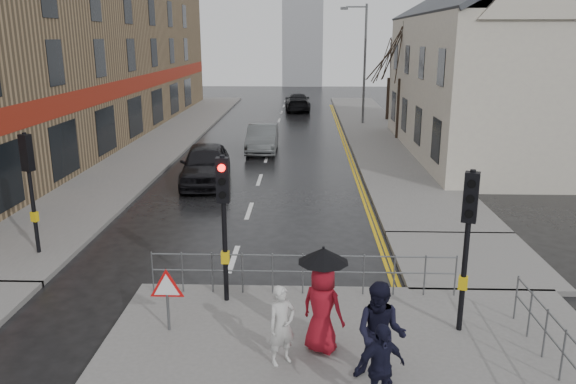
# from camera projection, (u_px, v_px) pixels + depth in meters

# --- Properties ---
(ground) EXTENTS (120.00, 120.00, 0.00)m
(ground) POSITION_uv_depth(u_px,v_px,m) (217.00, 309.00, 12.78)
(ground) COLOR black
(ground) RESTS_ON ground
(left_pavement) EXTENTS (4.00, 44.00, 0.14)m
(left_pavement) POSITION_uv_depth(u_px,v_px,m) (170.00, 135.00, 35.12)
(left_pavement) COLOR #605E5B
(left_pavement) RESTS_ON ground
(right_pavement) EXTENTS (4.00, 40.00, 0.14)m
(right_pavement) POSITION_uv_depth(u_px,v_px,m) (375.00, 131.00, 36.64)
(right_pavement) COLOR #605E5B
(right_pavement) RESTS_ON ground
(pavement_bridge_right) EXTENTS (4.00, 4.20, 0.14)m
(pavement_bridge_right) POSITION_uv_depth(u_px,v_px,m) (468.00, 259.00, 15.45)
(pavement_bridge_right) COLOR #605E5B
(pavement_bridge_right) RESTS_ON ground
(building_left_terrace) EXTENTS (8.00, 42.00, 10.00)m
(building_left_terrace) POSITION_uv_depth(u_px,v_px,m) (69.00, 54.00, 33.01)
(building_left_terrace) COLOR #81694A
(building_left_terrace) RESTS_ON ground
(building_right_cream) EXTENTS (9.00, 16.40, 10.10)m
(building_right_cream) POSITION_uv_depth(u_px,v_px,m) (503.00, 62.00, 28.48)
(building_right_cream) COLOR #B7AE9F
(building_right_cream) RESTS_ON ground
(church_tower) EXTENTS (5.00, 5.00, 18.00)m
(church_tower) POSITION_uv_depth(u_px,v_px,m) (303.00, 12.00, 70.06)
(church_tower) COLOR #93959B
(church_tower) RESTS_ON ground
(traffic_signal_near_left) EXTENTS (0.28, 0.27, 3.40)m
(traffic_signal_near_left) POSITION_uv_depth(u_px,v_px,m) (224.00, 204.00, 12.31)
(traffic_signal_near_left) COLOR black
(traffic_signal_near_left) RESTS_ON near_pavement
(traffic_signal_near_right) EXTENTS (0.34, 0.33, 3.40)m
(traffic_signal_near_right) POSITION_uv_depth(u_px,v_px,m) (468.00, 223.00, 11.00)
(traffic_signal_near_right) COLOR black
(traffic_signal_near_right) RESTS_ON near_pavement
(traffic_signal_far_left) EXTENTS (0.34, 0.33, 3.40)m
(traffic_signal_far_left) POSITION_uv_depth(u_px,v_px,m) (29.00, 172.00, 15.19)
(traffic_signal_far_left) COLOR black
(traffic_signal_far_left) RESTS_ON left_pavement
(guard_railing_front) EXTENTS (7.14, 0.04, 1.00)m
(guard_railing_front) POSITION_uv_depth(u_px,v_px,m) (303.00, 265.00, 13.07)
(guard_railing_front) COLOR #595B5E
(guard_railing_front) RESTS_ON near_pavement
(guard_railing_side) EXTENTS (0.04, 4.54, 1.00)m
(guard_railing_side) POSITION_uv_depth(u_px,v_px,m) (564.00, 345.00, 9.71)
(guard_railing_side) COLOR #595B5E
(guard_railing_side) RESTS_ON near_pavement
(warning_sign) EXTENTS (0.80, 0.07, 1.35)m
(warning_sign) POSITION_uv_depth(u_px,v_px,m) (167.00, 290.00, 11.36)
(warning_sign) COLOR #595B5E
(warning_sign) RESTS_ON near_pavement
(street_lamp) EXTENTS (1.83, 0.25, 8.00)m
(street_lamp) POSITION_uv_depth(u_px,v_px,m) (362.00, 56.00, 38.32)
(street_lamp) COLOR #595B5E
(street_lamp) RESTS_ON right_pavement
(tree_near) EXTENTS (2.40, 2.40, 6.58)m
(tree_near) POSITION_uv_depth(u_px,v_px,m) (402.00, 52.00, 32.37)
(tree_near) COLOR #2E2219
(tree_near) RESTS_ON right_pavement
(tree_far) EXTENTS (2.40, 2.40, 5.64)m
(tree_far) POSITION_uv_depth(u_px,v_px,m) (390.00, 60.00, 40.25)
(tree_far) COLOR #2E2219
(tree_far) RESTS_ON right_pavement
(pedestrian_a) EXTENTS (0.67, 0.62, 1.53)m
(pedestrian_a) POSITION_uv_depth(u_px,v_px,m) (282.00, 325.00, 10.24)
(pedestrian_a) COLOR #B8B8B4
(pedestrian_a) RESTS_ON near_pavement
(pedestrian_b) EXTENTS (1.08, 0.96, 1.85)m
(pedestrian_b) POSITION_uv_depth(u_px,v_px,m) (380.00, 334.00, 9.63)
(pedestrian_b) COLOR black
(pedestrian_b) RESTS_ON near_pavement
(pedestrian_with_umbrella) EXTENTS (1.03, 0.96, 2.10)m
(pedestrian_with_umbrella) POSITION_uv_depth(u_px,v_px,m) (323.00, 296.00, 10.57)
(pedestrian_with_umbrella) COLOR maroon
(pedestrian_with_umbrella) RESTS_ON near_pavement
(pedestrian_d) EXTENTS (0.97, 0.70, 1.53)m
(pedestrian_d) POSITION_uv_depth(u_px,v_px,m) (380.00, 368.00, 8.92)
(pedestrian_d) COLOR black
(pedestrian_d) RESTS_ON near_pavement
(car_parked) EXTENTS (2.48, 5.09, 1.67)m
(car_parked) POSITION_uv_depth(u_px,v_px,m) (206.00, 164.00, 23.54)
(car_parked) COLOR black
(car_parked) RESTS_ON ground
(car_mid) EXTENTS (1.56, 4.42, 1.45)m
(car_mid) POSITION_uv_depth(u_px,v_px,m) (262.00, 139.00, 30.09)
(car_mid) COLOR #494D4E
(car_mid) RESTS_ON ground
(car_far) EXTENTS (2.28, 5.11, 1.46)m
(car_far) POSITION_uv_depth(u_px,v_px,m) (297.00, 102.00, 47.02)
(car_far) COLOR black
(car_far) RESTS_ON ground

